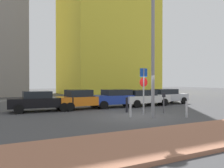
{
  "coord_description": "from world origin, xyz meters",
  "views": [
    {
      "loc": [
        -8.29,
        -12.13,
        2.15
      ],
      "look_at": [
        -0.68,
        2.1,
        1.98
      ],
      "focal_mm": 37.96,
      "sensor_mm": 36.0,
      "label": 1
    }
  ],
  "objects_px": {
    "parking_sign_post": "(144,85)",
    "street_lamp": "(153,43)",
    "parking_meter": "(164,100)",
    "traffic_bollard_far": "(187,109)",
    "parked_car_silver": "(166,96)",
    "traffic_bollard_mid": "(127,105)",
    "parked_car_white": "(144,97)",
    "traffic_bollard_near": "(130,110)",
    "parked_car_black": "(40,101)",
    "parked_car_orange": "(82,99)",
    "parked_car_blue": "(117,98)"
  },
  "relations": [
    {
      "from": "parked_car_orange",
      "to": "parked_car_silver",
      "type": "height_order",
      "value": "parked_car_orange"
    },
    {
      "from": "parked_car_silver",
      "to": "parking_meter",
      "type": "height_order",
      "value": "parked_car_silver"
    },
    {
      "from": "parked_car_white",
      "to": "street_lamp",
      "type": "xyz_separation_m",
      "value": [
        -3.49,
        -5.73,
        3.7
      ]
    },
    {
      "from": "traffic_bollard_mid",
      "to": "traffic_bollard_far",
      "type": "distance_m",
      "value": 4.11
    },
    {
      "from": "parked_car_black",
      "to": "parked_car_orange",
      "type": "xyz_separation_m",
      "value": [
        3.16,
        -0.09,
        0.02
      ]
    },
    {
      "from": "traffic_bollard_mid",
      "to": "traffic_bollard_far",
      "type": "bearing_deg",
      "value": -61.15
    },
    {
      "from": "parking_sign_post",
      "to": "parking_meter",
      "type": "bearing_deg",
      "value": -7.1
    },
    {
      "from": "parked_car_white",
      "to": "traffic_bollard_near",
      "type": "xyz_separation_m",
      "value": [
        -4.6,
        -5.0,
        -0.32
      ]
    },
    {
      "from": "street_lamp",
      "to": "traffic_bollard_mid",
      "type": "xyz_separation_m",
      "value": [
        -0.14,
        2.73,
        -3.94
      ]
    },
    {
      "from": "parking_meter",
      "to": "traffic_bollard_near",
      "type": "relative_size",
      "value": 1.58
    },
    {
      "from": "parked_car_orange",
      "to": "traffic_bollard_far",
      "type": "bearing_deg",
      "value": -59.74
    },
    {
      "from": "parked_car_blue",
      "to": "parking_meter",
      "type": "xyz_separation_m",
      "value": [
        0.98,
        -4.78,
        0.11
      ]
    },
    {
      "from": "parked_car_white",
      "to": "traffic_bollard_near",
      "type": "relative_size",
      "value": 5.11
    },
    {
      "from": "traffic_bollard_near",
      "to": "parked_car_black",
      "type": "bearing_deg",
      "value": 128.07
    },
    {
      "from": "parking_meter",
      "to": "parked_car_orange",
      "type": "bearing_deg",
      "value": 129.92
    },
    {
      "from": "parked_car_white",
      "to": "traffic_bollard_near",
      "type": "height_order",
      "value": "parked_car_white"
    },
    {
      "from": "parked_car_black",
      "to": "traffic_bollard_near",
      "type": "xyz_separation_m",
      "value": [
        4.24,
        -5.42,
        -0.32
      ]
    },
    {
      "from": "parked_car_orange",
      "to": "parked_car_silver",
      "type": "distance_m",
      "value": 8.56
    },
    {
      "from": "parked_car_white",
      "to": "traffic_bollard_far",
      "type": "distance_m",
      "value": 6.81
    },
    {
      "from": "parked_car_orange",
      "to": "parking_sign_post",
      "type": "height_order",
      "value": "parking_sign_post"
    },
    {
      "from": "parked_car_silver",
      "to": "traffic_bollard_mid",
      "type": "xyz_separation_m",
      "value": [
        -6.5,
        -3.46,
        -0.24
      ]
    },
    {
      "from": "parked_car_blue",
      "to": "traffic_bollard_near",
      "type": "xyz_separation_m",
      "value": [
        -1.99,
        -5.26,
        -0.35
      ]
    },
    {
      "from": "traffic_bollard_mid",
      "to": "traffic_bollard_near",
      "type": "bearing_deg",
      "value": -116.02
    },
    {
      "from": "parked_car_black",
      "to": "parking_sign_post",
      "type": "xyz_separation_m",
      "value": [
        5.69,
        -4.75,
        1.16
      ]
    },
    {
      "from": "street_lamp",
      "to": "traffic_bollard_far",
      "type": "height_order",
      "value": "street_lamp"
    },
    {
      "from": "parking_sign_post",
      "to": "traffic_bollard_far",
      "type": "xyz_separation_m",
      "value": [
        1.51,
        -2.27,
        -1.42
      ]
    },
    {
      "from": "parking_meter",
      "to": "street_lamp",
      "type": "distance_m",
      "value": 4.21
    },
    {
      "from": "parking_meter",
      "to": "traffic_bollard_far",
      "type": "relative_size",
      "value": 1.4
    },
    {
      "from": "traffic_bollard_mid",
      "to": "traffic_bollard_far",
      "type": "relative_size",
      "value": 1.07
    },
    {
      "from": "parking_sign_post",
      "to": "street_lamp",
      "type": "distance_m",
      "value": 2.93
    },
    {
      "from": "traffic_bollard_far",
      "to": "traffic_bollard_near",
      "type": "bearing_deg",
      "value": 151.55
    },
    {
      "from": "parking_sign_post",
      "to": "traffic_bollard_mid",
      "type": "height_order",
      "value": "parking_sign_post"
    },
    {
      "from": "traffic_bollard_near",
      "to": "street_lamp",
      "type": "bearing_deg",
      "value": -33.47
    },
    {
      "from": "parking_sign_post",
      "to": "street_lamp",
      "type": "height_order",
      "value": "street_lamp"
    },
    {
      "from": "parked_car_blue",
      "to": "traffic_bollard_far",
      "type": "relative_size",
      "value": 4.62
    },
    {
      "from": "parked_car_white",
      "to": "parking_meter",
      "type": "height_order",
      "value": "parked_car_white"
    },
    {
      "from": "parking_meter",
      "to": "traffic_bollard_mid",
      "type": "height_order",
      "value": "parking_meter"
    },
    {
      "from": "parking_meter",
      "to": "traffic_bollard_near",
      "type": "xyz_separation_m",
      "value": [
        -2.97,
        -0.47,
        -0.46
      ]
    },
    {
      "from": "parked_car_white",
      "to": "traffic_bollard_mid",
      "type": "relative_size",
      "value": 4.25
    },
    {
      "from": "street_lamp",
      "to": "traffic_bollard_near",
      "type": "distance_m",
      "value": 4.24
    },
    {
      "from": "parked_car_blue",
      "to": "parked_car_white",
      "type": "relative_size",
      "value": 1.02
    },
    {
      "from": "parking_sign_post",
      "to": "traffic_bollard_near",
      "type": "height_order",
      "value": "parking_sign_post"
    },
    {
      "from": "parking_meter",
      "to": "traffic_bollard_far",
      "type": "bearing_deg",
      "value": -90.48
    },
    {
      "from": "street_lamp",
      "to": "parked_car_blue",
      "type": "bearing_deg",
      "value": 81.62
    },
    {
      "from": "parked_car_white",
      "to": "traffic_bollard_far",
      "type": "bearing_deg",
      "value": -103.98
    },
    {
      "from": "parked_car_blue",
      "to": "parked_car_silver",
      "type": "xyz_separation_m",
      "value": [
        5.48,
        0.2,
        -0.02
      ]
    },
    {
      "from": "parked_car_silver",
      "to": "traffic_bollard_near",
      "type": "height_order",
      "value": "parked_car_silver"
    },
    {
      "from": "parked_car_white",
      "to": "parked_car_silver",
      "type": "relative_size",
      "value": 1.01
    },
    {
      "from": "street_lamp",
      "to": "traffic_bollard_near",
      "type": "relative_size",
      "value": 8.82
    },
    {
      "from": "parked_car_orange",
      "to": "parked_car_silver",
      "type": "xyz_separation_m",
      "value": [
        8.56,
        0.13,
        -0.01
      ]
    }
  ]
}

